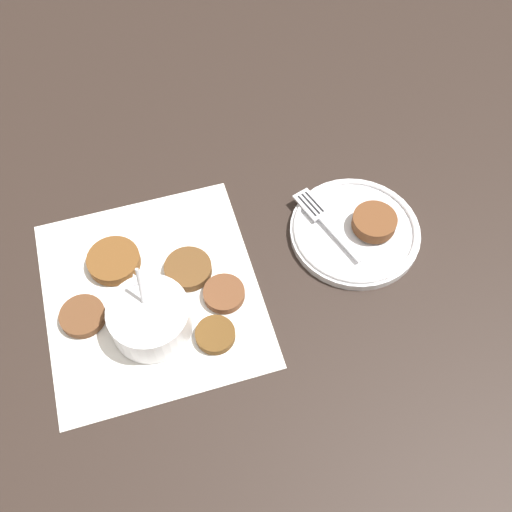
% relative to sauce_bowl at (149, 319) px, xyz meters
% --- Properties ---
extents(ground_plane, '(4.00, 4.00, 0.00)m').
position_rel_sauce_bowl_xyz_m(ground_plane, '(0.06, -0.00, -0.03)').
color(ground_plane, black).
extents(napkin, '(0.37, 0.35, 0.00)m').
position_rel_sauce_bowl_xyz_m(napkin, '(0.05, -0.02, -0.03)').
color(napkin, white).
rests_on(napkin, ground_plane).
extents(sauce_bowl, '(0.12, 0.11, 0.11)m').
position_rel_sauce_bowl_xyz_m(sauce_bowl, '(0.00, 0.00, 0.00)').
color(sauce_bowl, silver).
rests_on(sauce_bowl, napkin).
extents(fritter_0, '(0.08, 0.08, 0.02)m').
position_rel_sauce_bowl_xyz_m(fritter_0, '(0.12, 0.02, -0.02)').
color(fritter_0, brown).
rests_on(fritter_0, napkin).
extents(fritter_1, '(0.07, 0.07, 0.01)m').
position_rel_sauce_bowl_xyz_m(fritter_1, '(0.07, -0.08, -0.02)').
color(fritter_1, brown).
rests_on(fritter_1, napkin).
extents(fritter_2, '(0.06, 0.06, 0.01)m').
position_rel_sauce_bowl_xyz_m(fritter_2, '(-0.05, -0.08, -0.02)').
color(fritter_2, brown).
rests_on(fritter_2, napkin).
extents(fritter_3, '(0.06, 0.06, 0.01)m').
position_rel_sauce_bowl_xyz_m(fritter_3, '(0.00, -0.11, -0.02)').
color(fritter_3, brown).
rests_on(fritter_3, napkin).
extents(fritter_4, '(0.06, 0.06, 0.01)m').
position_rel_sauce_bowl_xyz_m(fritter_4, '(0.05, 0.08, -0.02)').
color(fritter_4, brown).
rests_on(fritter_4, napkin).
extents(serving_plate, '(0.20, 0.20, 0.02)m').
position_rel_sauce_bowl_xyz_m(serving_plate, '(0.02, -0.34, -0.02)').
color(serving_plate, silver).
rests_on(serving_plate, ground_plane).
extents(fritter_on_plate, '(0.07, 0.07, 0.02)m').
position_rel_sauce_bowl_xyz_m(fritter_on_plate, '(0.02, -0.37, 0.00)').
color(fritter_on_plate, brown).
rests_on(fritter_on_plate, serving_plate).
extents(fork, '(0.15, 0.05, 0.00)m').
position_rel_sauce_bowl_xyz_m(fork, '(0.06, -0.30, -0.01)').
color(fork, silver).
rests_on(fork, serving_plate).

